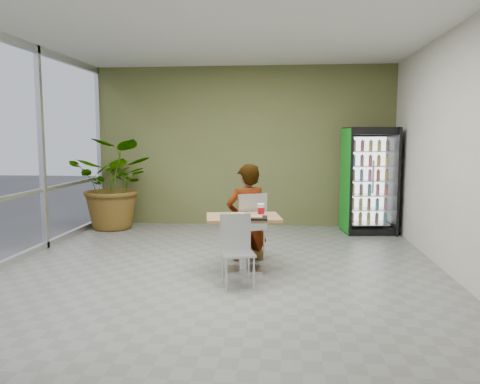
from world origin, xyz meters
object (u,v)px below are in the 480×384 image
object	(u,v)px
cafeteria_tray	(252,218)
dining_table	(243,232)
chair_far	(250,221)
seated_woman	(247,222)
chair_near	(237,244)
beverage_fridge	(369,180)
potted_plant	(115,184)
soda_cup	(261,210)

from	to	relation	value
cafeteria_tray	dining_table	bearing A→B (deg)	122.67
dining_table	chair_far	distance (m)	0.58
chair_far	seated_woman	xyz separation A→B (m)	(-0.05, 0.04, -0.03)
dining_table	chair_near	xyz separation A→B (m)	(-0.03, -0.58, -0.03)
chair_far	beverage_fridge	distance (m)	3.05
chair_far	potted_plant	world-z (taller)	potted_plant
chair_far	cafeteria_tray	xyz separation A→B (m)	(0.08, -0.78, 0.18)
soda_cup	potted_plant	xyz separation A→B (m)	(-2.98, 2.69, 0.05)
beverage_fridge	soda_cup	bearing A→B (deg)	-131.86
dining_table	beverage_fridge	bearing A→B (deg)	52.81
chair_far	soda_cup	world-z (taller)	chair_far
potted_plant	chair_far	bearing A→B (deg)	-37.44
chair_near	soda_cup	world-z (taller)	soda_cup
soda_cup	cafeteria_tray	xyz separation A→B (m)	(-0.10, -0.24, -0.07)
cafeteria_tray	chair_near	bearing A→B (deg)	-113.04
chair_near	seated_woman	xyz separation A→B (m)	(0.03, 1.20, 0.05)
potted_plant	beverage_fridge	bearing A→B (deg)	0.75
beverage_fridge	potted_plant	bearing A→B (deg)	173.21
beverage_fridge	potted_plant	size ratio (longest dim) A/B	1.12
beverage_fridge	dining_table	bearing A→B (deg)	-134.73
chair_near	potted_plant	size ratio (longest dim) A/B	0.49
seated_woman	potted_plant	xyz separation A→B (m)	(-2.75, 2.10, 0.33)
soda_cup	beverage_fridge	size ratio (longest dim) A/B	0.08
seated_woman	soda_cup	distance (m)	0.69
dining_table	beverage_fridge	size ratio (longest dim) A/B	0.54
beverage_fridge	potted_plant	xyz separation A→B (m)	(-4.86, -0.06, -0.10)
dining_table	soda_cup	distance (m)	0.38
seated_woman	potted_plant	world-z (taller)	potted_plant
beverage_fridge	cafeteria_tray	bearing A→B (deg)	-131.12
chair_near	soda_cup	distance (m)	0.74
beverage_fridge	chair_near	bearing A→B (deg)	-130.05
chair_near	potted_plant	world-z (taller)	potted_plant
beverage_fridge	chair_far	bearing A→B (deg)	-140.69
seated_woman	soda_cup	xyz separation A→B (m)	(0.23, -0.59, 0.27)
cafeteria_tray	potted_plant	distance (m)	4.11
chair_far	beverage_fridge	xyz separation A→B (m)	(2.07, 2.20, 0.41)
dining_table	seated_woman	xyz separation A→B (m)	(0.00, 0.62, 0.02)
soda_cup	cafeteria_tray	size ratio (longest dim) A/B	0.42
cafeteria_tray	beverage_fridge	xyz separation A→B (m)	(1.98, 2.99, 0.22)
dining_table	soda_cup	world-z (taller)	soda_cup
dining_table	chair_near	bearing A→B (deg)	-92.88
soda_cup	beverage_fridge	xyz separation A→B (m)	(1.88, 2.75, 0.16)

